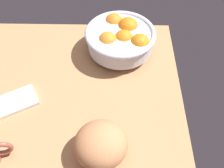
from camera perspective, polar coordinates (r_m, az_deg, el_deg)
The scene contains 4 objects.
ground_plane at distance 77.97cm, azimuth -12.50°, elevation -2.78°, with size 75.56×65.29×3.00cm, color #B47F53.
fruit_bowl at distance 82.88cm, azimuth 2.08°, elevation 10.57°, with size 22.95×22.95×10.40cm.
bread_loaf at distance 61.48cm, azimuth -2.59°, elevation -13.64°, with size 13.16×12.80×9.46cm, color tan.
napkin_folded at distance 77.77cm, azimuth -21.47°, elevation -3.90°, with size 12.68×7.54×1.16cm, color silver.
Camera 1 is at (17.63, -43.71, 60.61)cm, focal length 39.91 mm.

